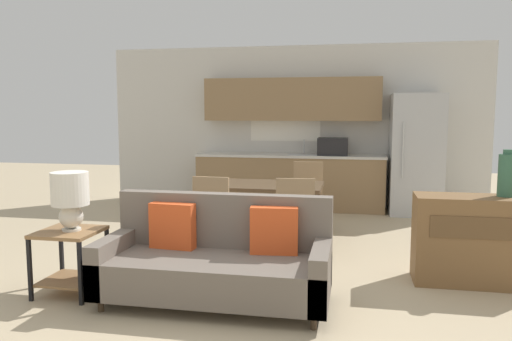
# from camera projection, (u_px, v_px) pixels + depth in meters

# --- Properties ---
(ground_plane) EXTENTS (20.00, 20.00, 0.00)m
(ground_plane) POSITION_uv_depth(u_px,v_px,m) (224.00, 304.00, 4.15)
(ground_plane) COLOR tan
(wall_back) EXTENTS (6.40, 0.07, 2.70)m
(wall_back) POSITION_uv_depth(u_px,v_px,m) (293.00, 126.00, 8.51)
(wall_back) COLOR silver
(wall_back) RESTS_ON ground_plane
(kitchen_counter) EXTENTS (3.09, 0.65, 2.15)m
(kitchen_counter) POSITION_uv_depth(u_px,v_px,m) (291.00, 157.00, 8.27)
(kitchen_counter) COLOR #8E704C
(kitchen_counter) RESTS_ON ground_plane
(refrigerator) EXTENTS (0.78, 0.78, 1.87)m
(refrigerator) POSITION_uv_depth(u_px,v_px,m) (416.00, 154.00, 7.76)
(refrigerator) COLOR #B7BABC
(refrigerator) RESTS_ON ground_plane
(dining_table) EXTENTS (1.33, 0.83, 0.72)m
(dining_table) POSITION_uv_depth(u_px,v_px,m) (267.00, 190.00, 6.06)
(dining_table) COLOR brown
(dining_table) RESTS_ON ground_plane
(couch) EXTENTS (1.90, 0.80, 0.88)m
(couch) POSITION_uv_depth(u_px,v_px,m) (217.00, 262.00, 4.21)
(couch) COLOR #3D2D1E
(couch) RESTS_ON ground_plane
(side_table) EXTENTS (0.51, 0.51, 0.57)m
(side_table) POSITION_uv_depth(u_px,v_px,m) (70.00, 251.00, 4.37)
(side_table) COLOR olive
(side_table) RESTS_ON ground_plane
(table_lamp) EXTENTS (0.32, 0.32, 0.51)m
(table_lamp) POSITION_uv_depth(u_px,v_px,m) (70.00, 195.00, 4.30)
(table_lamp) COLOR silver
(table_lamp) RESTS_ON side_table
(credenza) EXTENTS (1.10, 0.44, 0.83)m
(credenza) POSITION_uv_depth(u_px,v_px,m) (476.00, 240.00, 4.61)
(credenza) COLOR brown
(credenza) RESTS_ON ground_plane
(vase) EXTENTS (0.15, 0.15, 0.43)m
(vase) POSITION_uv_depth(u_px,v_px,m) (507.00, 175.00, 4.53)
(vase) COLOR #336047
(vase) RESTS_ON credenza
(dining_chair_far_right) EXTENTS (0.44, 0.44, 0.92)m
(dining_chair_far_right) POSITION_uv_depth(u_px,v_px,m) (307.00, 193.00, 6.75)
(dining_chair_far_right) COLOR #997A56
(dining_chair_far_right) RESTS_ON ground_plane
(dining_chair_near_right) EXTENTS (0.46, 0.46, 0.92)m
(dining_chair_near_right) POSITION_uv_depth(u_px,v_px,m) (295.00, 215.00, 5.26)
(dining_chair_near_right) COLOR #997A56
(dining_chair_near_right) RESTS_ON ground_plane
(dining_chair_near_left) EXTENTS (0.45, 0.45, 0.92)m
(dining_chair_near_left) POSITION_uv_depth(u_px,v_px,m) (215.00, 213.00, 5.38)
(dining_chair_near_left) COLOR #997A56
(dining_chair_near_left) RESTS_ON ground_plane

